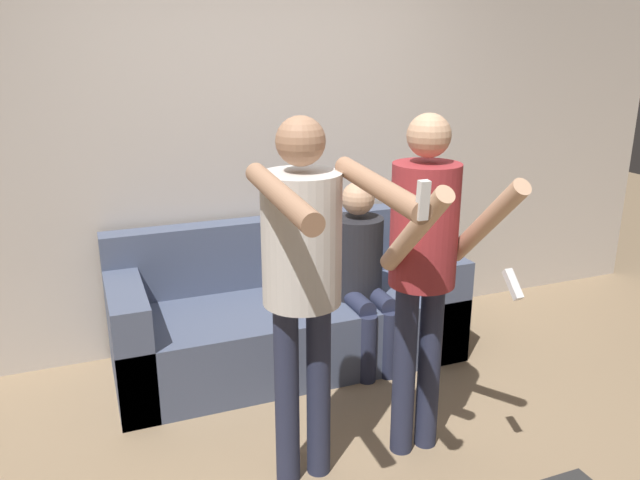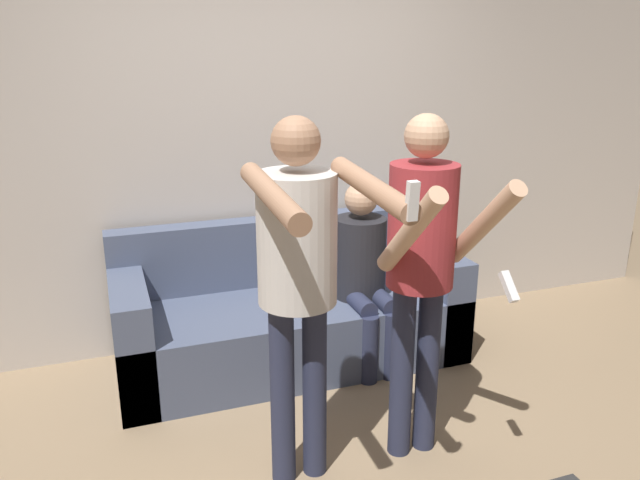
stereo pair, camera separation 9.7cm
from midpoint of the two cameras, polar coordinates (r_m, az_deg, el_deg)
name	(u,v)px [view 2 (the right image)]	position (r m, az deg, el deg)	size (l,w,h in m)	color
ground_plane	(362,479)	(3.10, 4.80, -20.95)	(14.00, 14.00, 0.00)	#937A5B
wall_back	(262,138)	(4.06, -4.66, 9.27)	(6.40, 0.06, 2.70)	beige
couch	(289,316)	(3.96, -2.12, -6.94)	(2.11, 0.83, 0.86)	#4C5670
person_standing_left	(299,263)	(2.59, -0.85, -2.10)	(0.46, 0.82, 1.66)	#282D47
person_standing_right	(422,256)	(2.84, 10.32, -1.48)	(0.43, 0.63, 1.65)	#282D47
person_seated	(364,267)	(3.81, 4.73, -2.49)	(0.32, 0.53, 1.14)	#282D47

